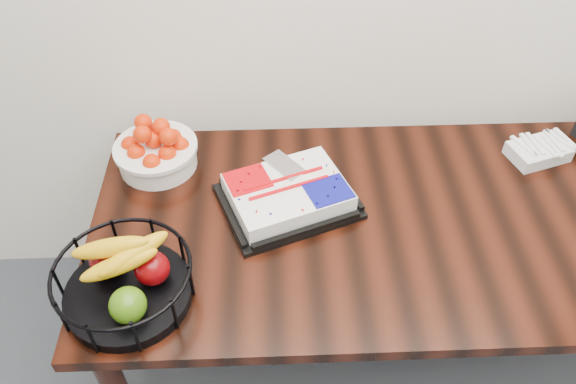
{
  "coord_description": "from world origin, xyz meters",
  "views": [
    {
      "loc": [
        -0.35,
        0.85,
        2.01
      ],
      "look_at": [
        -0.3,
        2.04,
        0.83
      ],
      "focal_mm": 35.0,
      "sensor_mm": 36.0,
      "label": 1
    }
  ],
  "objects_px": {
    "cake_tray": "(288,195)",
    "tangerine_bowl": "(155,148)",
    "table": "(384,237)",
    "fruit_basket": "(124,279)"
  },
  "relations": [
    {
      "from": "cake_tray",
      "to": "fruit_basket",
      "type": "distance_m",
      "value": 0.55
    },
    {
      "from": "cake_tray",
      "to": "fruit_basket",
      "type": "relative_size",
      "value": 1.34
    },
    {
      "from": "table",
      "to": "tangerine_bowl",
      "type": "distance_m",
      "value": 0.79
    },
    {
      "from": "cake_tray",
      "to": "tangerine_bowl",
      "type": "height_order",
      "value": "tangerine_bowl"
    },
    {
      "from": "cake_tray",
      "to": "tangerine_bowl",
      "type": "bearing_deg",
      "value": 155.09
    },
    {
      "from": "fruit_basket",
      "to": "cake_tray",
      "type": "bearing_deg",
      "value": 37.48
    },
    {
      "from": "table",
      "to": "tangerine_bowl",
      "type": "height_order",
      "value": "tangerine_bowl"
    },
    {
      "from": "table",
      "to": "fruit_basket",
      "type": "relative_size",
      "value": 5.0
    },
    {
      "from": "table",
      "to": "cake_tray",
      "type": "height_order",
      "value": "cake_tray"
    },
    {
      "from": "cake_tray",
      "to": "fruit_basket",
      "type": "height_order",
      "value": "fruit_basket"
    }
  ]
}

